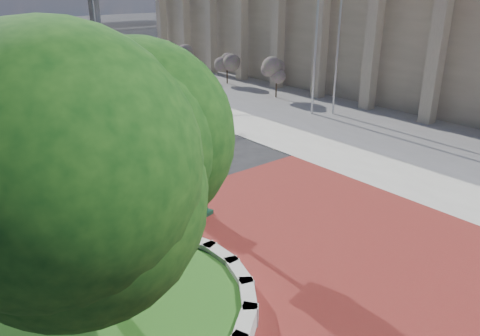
% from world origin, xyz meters
% --- Properties ---
extents(ground, '(200.00, 200.00, 0.00)m').
position_xyz_m(ground, '(0.00, 0.00, 0.00)').
color(ground, black).
rests_on(ground, ground).
extents(plaza, '(12.00, 12.00, 0.04)m').
position_xyz_m(plaza, '(0.00, -1.00, 0.02)').
color(plaza, maroon).
rests_on(plaza, ground).
extents(sidewalk, '(20.00, 50.00, 0.04)m').
position_xyz_m(sidewalk, '(16.00, 10.00, 0.02)').
color(sidewalk, '#9E9B93').
rests_on(sidewalk, ground).
extents(planter_wall, '(2.96, 6.77, 0.54)m').
position_xyz_m(planter_wall, '(-2.71, -0.00, 0.27)').
color(planter_wall, '#9E9B93').
rests_on(planter_wall, ground).
extents(grass_bed, '(6.10, 6.10, 0.40)m').
position_xyz_m(grass_bed, '(-5.00, 0.00, 0.20)').
color(grass_bed, '#174B15').
rests_on(grass_bed, ground).
extents(civic_building, '(17.35, 44.00, 8.60)m').
position_xyz_m(civic_building, '(23.60, 12.00, 4.33)').
color(civic_building, tan).
rests_on(civic_building, ground).
extents(tree_planter, '(5.20, 5.20, 6.33)m').
position_xyz_m(tree_planter, '(-5.00, 0.00, 3.72)').
color(tree_planter, '#38281C').
rests_on(tree_planter, ground).
extents(post_clock, '(1.26, 1.26, 5.14)m').
position_xyz_m(post_clock, '(-0.58, 3.00, 2.83)').
color(post_clock, black).
rests_on(post_clock, ground).
extents(flagpole_a, '(1.50, 0.54, 9.88)m').
position_xyz_m(flagpole_a, '(12.96, 8.50, 5.06)').
color(flagpole_a, silver).
rests_on(flagpole_a, ground).
extents(flagpole_b, '(1.68, 0.19, 10.72)m').
position_xyz_m(flagpole_b, '(12.06, 9.34, 5.50)').
color(flagpole_b, silver).
rests_on(flagpole_b, ground).
extents(street_lamp_near, '(1.92, 0.59, 8.65)m').
position_xyz_m(street_lamp_near, '(5.40, 23.34, 5.07)').
color(street_lamp_near, slate).
rests_on(street_lamp_near, ground).
extents(shrub_near, '(1.20, 1.20, 2.20)m').
position_xyz_m(shrub_near, '(13.27, 13.69, 1.59)').
color(shrub_near, '#38281C').
rests_on(shrub_near, ground).
extents(shrub_mid, '(1.20, 1.20, 2.20)m').
position_xyz_m(shrub_mid, '(13.58, 19.43, 1.59)').
color(shrub_mid, '#38281C').
rests_on(shrub_mid, ground).
extents(shrub_far, '(1.20, 1.20, 2.20)m').
position_xyz_m(shrub_far, '(12.21, 23.22, 1.59)').
color(shrub_far, '#38281C').
rests_on(shrub_far, ground).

